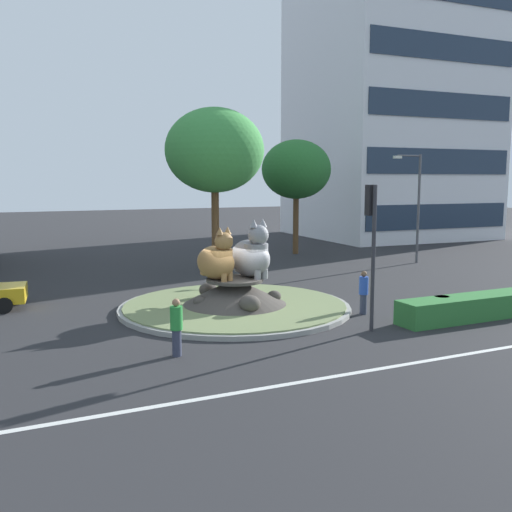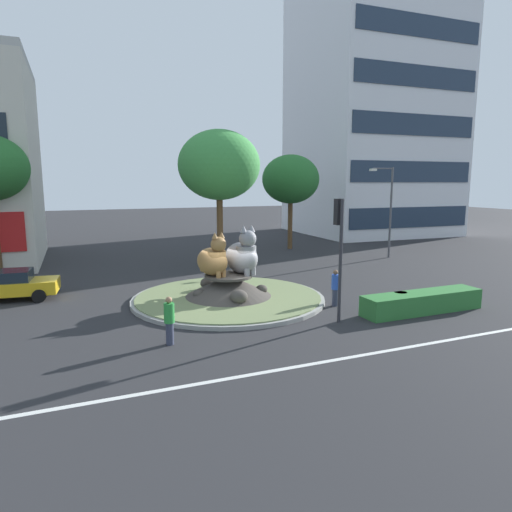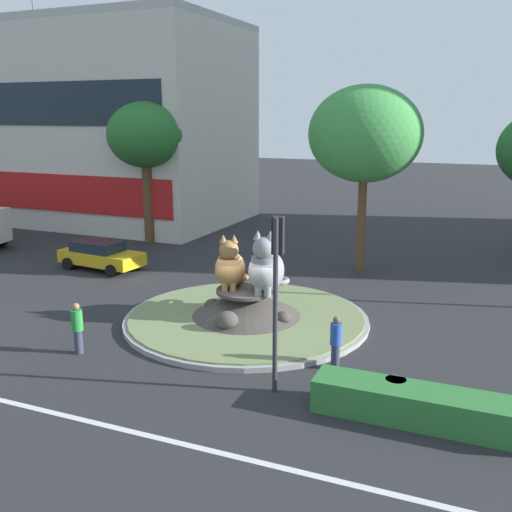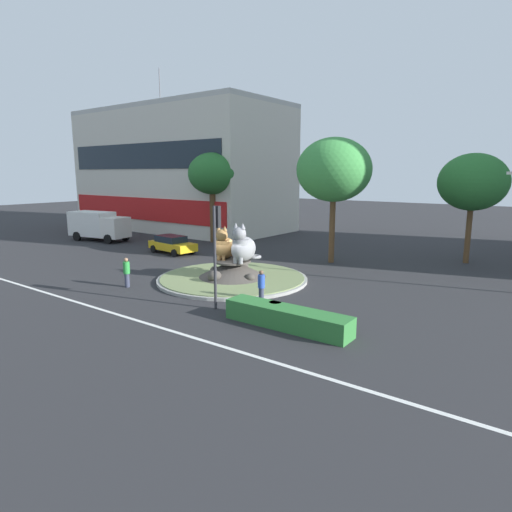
{
  "view_description": "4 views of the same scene",
  "coord_description": "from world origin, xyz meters",
  "px_view_note": "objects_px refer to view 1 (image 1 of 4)",
  "views": [
    {
      "loc": [
        -8.67,
        -20.96,
        5.25
      ],
      "look_at": [
        0.95,
        0.0,
        2.15
      ],
      "focal_mm": 39.85,
      "sensor_mm": 36.0,
      "label": 1
    },
    {
      "loc": [
        -7.07,
        -20.44,
        5.75
      ],
      "look_at": [
        1.53,
        0.16,
        2.09
      ],
      "focal_mm": 31.78,
      "sensor_mm": 36.0,
      "label": 2
    },
    {
      "loc": [
        8.4,
        -19.41,
        7.78
      ],
      "look_at": [
        0.27,
        0.32,
        2.54
      ],
      "focal_mm": 40.63,
      "sensor_mm": 36.0,
      "label": 3
    },
    {
      "loc": [
        16.9,
        -20.56,
        6.63
      ],
      "look_at": [
        1.07,
        1.04,
        1.51
      ],
      "focal_mm": 30.52,
      "sensor_mm": 36.0,
      "label": 4
    }
  ],
  "objects_px": {
    "cat_statue_tabby": "(217,260)",
    "second_tree_near_tower": "(296,170)",
    "broadleaf_tree_behind_island": "(215,151)",
    "pedestrian_green_shirt": "(176,326)",
    "office_tower": "(389,90)",
    "cat_statue_grey": "(252,256)",
    "streetlight_arm": "(416,200)",
    "pedestrian_blue_shirt": "(364,291)",
    "litter_bin": "(441,308)",
    "traffic_light_mast": "(372,230)"
  },
  "relations": [
    {
      "from": "cat_statue_tabby",
      "to": "second_tree_near_tower",
      "type": "bearing_deg",
      "value": 121.26
    },
    {
      "from": "broadleaf_tree_behind_island",
      "to": "pedestrian_green_shirt",
      "type": "height_order",
      "value": "broadleaf_tree_behind_island"
    },
    {
      "from": "office_tower",
      "to": "cat_statue_grey",
      "type": "bearing_deg",
      "value": -134.84
    },
    {
      "from": "cat_statue_tabby",
      "to": "cat_statue_grey",
      "type": "bearing_deg",
      "value": 69.03
    },
    {
      "from": "streetlight_arm",
      "to": "pedestrian_green_shirt",
      "type": "distance_m",
      "value": 23.1
    },
    {
      "from": "pedestrian_green_shirt",
      "to": "office_tower",
      "type": "bearing_deg",
      "value": -107.65
    },
    {
      "from": "second_tree_near_tower",
      "to": "pedestrian_blue_shirt",
      "type": "distance_m",
      "value": 19.2
    },
    {
      "from": "cat_statue_tabby",
      "to": "streetlight_arm",
      "type": "xyz_separation_m",
      "value": [
        16.07,
        7.25,
        1.91
      ]
    },
    {
      "from": "second_tree_near_tower",
      "to": "litter_bin",
      "type": "height_order",
      "value": "second_tree_near_tower"
    },
    {
      "from": "pedestrian_blue_shirt",
      "to": "streetlight_arm",
      "type": "bearing_deg",
      "value": -37.4
    },
    {
      "from": "pedestrian_green_shirt",
      "to": "litter_bin",
      "type": "xyz_separation_m",
      "value": [
        10.39,
        0.15,
        -0.48
      ]
    },
    {
      "from": "streetlight_arm",
      "to": "litter_bin",
      "type": "height_order",
      "value": "streetlight_arm"
    },
    {
      "from": "traffic_light_mast",
      "to": "office_tower",
      "type": "bearing_deg",
      "value": -43.2
    },
    {
      "from": "cat_statue_tabby",
      "to": "broadleaf_tree_behind_island",
      "type": "relative_size",
      "value": 0.25
    },
    {
      "from": "cat_statue_grey",
      "to": "broadleaf_tree_behind_island",
      "type": "height_order",
      "value": "broadleaf_tree_behind_island"
    },
    {
      "from": "pedestrian_blue_shirt",
      "to": "traffic_light_mast",
      "type": "bearing_deg",
      "value": 159.75
    },
    {
      "from": "cat_statue_grey",
      "to": "pedestrian_blue_shirt",
      "type": "distance_m",
      "value": 4.73
    },
    {
      "from": "cat_statue_grey",
      "to": "streetlight_arm",
      "type": "bearing_deg",
      "value": 104.38
    },
    {
      "from": "broadleaf_tree_behind_island",
      "to": "second_tree_near_tower",
      "type": "bearing_deg",
      "value": 34.9
    },
    {
      "from": "cat_statue_tabby",
      "to": "pedestrian_green_shirt",
      "type": "height_order",
      "value": "cat_statue_tabby"
    },
    {
      "from": "streetlight_arm",
      "to": "litter_bin",
      "type": "distance_m",
      "value": 15.48
    },
    {
      "from": "office_tower",
      "to": "streetlight_arm",
      "type": "bearing_deg",
      "value": -119.82
    },
    {
      "from": "cat_statue_tabby",
      "to": "traffic_light_mast",
      "type": "bearing_deg",
      "value": 16.52
    },
    {
      "from": "traffic_light_mast",
      "to": "cat_statue_grey",
      "type": "bearing_deg",
      "value": 19.44
    },
    {
      "from": "traffic_light_mast",
      "to": "pedestrian_green_shirt",
      "type": "relative_size",
      "value": 2.89
    },
    {
      "from": "cat_statue_grey",
      "to": "litter_bin",
      "type": "bearing_deg",
      "value": 37.02
    },
    {
      "from": "second_tree_near_tower",
      "to": "pedestrian_blue_shirt",
      "type": "height_order",
      "value": "second_tree_near_tower"
    },
    {
      "from": "cat_statue_grey",
      "to": "cat_statue_tabby",
      "type": "bearing_deg",
      "value": -102.76
    },
    {
      "from": "traffic_light_mast",
      "to": "pedestrian_green_shirt",
      "type": "distance_m",
      "value": 7.48
    },
    {
      "from": "second_tree_near_tower",
      "to": "litter_bin",
      "type": "xyz_separation_m",
      "value": [
        -4.28,
        -19.32,
        -5.51
      ]
    },
    {
      "from": "pedestrian_blue_shirt",
      "to": "pedestrian_green_shirt",
      "type": "height_order",
      "value": "pedestrian_green_shirt"
    },
    {
      "from": "traffic_light_mast",
      "to": "litter_bin",
      "type": "height_order",
      "value": "traffic_light_mast"
    },
    {
      "from": "cat_statue_grey",
      "to": "litter_bin",
      "type": "xyz_separation_m",
      "value": [
        5.65,
        -4.89,
        -1.72
      ]
    },
    {
      "from": "litter_bin",
      "to": "office_tower",
      "type": "bearing_deg",
      "value": 56.21
    },
    {
      "from": "pedestrian_blue_shirt",
      "to": "second_tree_near_tower",
      "type": "bearing_deg",
      "value": -10.38
    },
    {
      "from": "office_tower",
      "to": "second_tree_near_tower",
      "type": "bearing_deg",
      "value": -147.91
    },
    {
      "from": "cat_statue_grey",
      "to": "second_tree_near_tower",
      "type": "distance_m",
      "value": 17.93
    },
    {
      "from": "litter_bin",
      "to": "second_tree_near_tower",
      "type": "bearing_deg",
      "value": 77.51
    },
    {
      "from": "second_tree_near_tower",
      "to": "streetlight_arm",
      "type": "bearing_deg",
      "value": -57.1
    },
    {
      "from": "cat_statue_tabby",
      "to": "litter_bin",
      "type": "xyz_separation_m",
      "value": [
        7.15,
        -4.91,
        -1.62
      ]
    },
    {
      "from": "cat_statue_grey",
      "to": "office_tower",
      "type": "relative_size",
      "value": 0.1
    },
    {
      "from": "cat_statue_grey",
      "to": "second_tree_near_tower",
      "type": "xyz_separation_m",
      "value": [
        9.94,
        14.43,
        3.79
      ]
    },
    {
      "from": "pedestrian_blue_shirt",
      "to": "pedestrian_green_shirt",
      "type": "distance_m",
      "value": 8.49
    },
    {
      "from": "broadleaf_tree_behind_island",
      "to": "pedestrian_blue_shirt",
      "type": "bearing_deg",
      "value": -81.11
    },
    {
      "from": "pedestrian_green_shirt",
      "to": "second_tree_near_tower",
      "type": "bearing_deg",
      "value": -98.5
    },
    {
      "from": "second_tree_near_tower",
      "to": "streetlight_arm",
      "type": "distance_m",
      "value": 8.77
    },
    {
      "from": "pedestrian_blue_shirt",
      "to": "litter_bin",
      "type": "xyz_separation_m",
      "value": [
        2.17,
        -1.96,
        -0.46
      ]
    },
    {
      "from": "pedestrian_green_shirt",
      "to": "traffic_light_mast",
      "type": "bearing_deg",
      "value": -151.3
    },
    {
      "from": "pedestrian_blue_shirt",
      "to": "litter_bin",
      "type": "height_order",
      "value": "pedestrian_blue_shirt"
    },
    {
      "from": "traffic_light_mast",
      "to": "second_tree_near_tower",
      "type": "bearing_deg",
      "value": -26.45
    }
  ]
}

